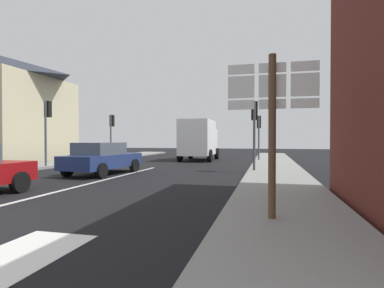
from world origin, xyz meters
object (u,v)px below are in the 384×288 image
at_px(sedan_far, 102,158).
at_px(route_sign_post, 272,119).
at_px(delivery_truck, 199,139).
at_px(traffic_light_far_left, 112,127).
at_px(traffic_light_near_left, 47,118).
at_px(traffic_light_far_right, 259,128).
at_px(traffic_light_near_right, 254,120).

height_order(sedan_far, route_sign_post, route_sign_post).
xyz_separation_m(delivery_truck, route_sign_post, (5.19, -17.10, 0.35)).
bearing_deg(route_sign_post, delivery_truck, 106.89).
bearing_deg(traffic_light_far_left, delivery_truck, 7.62).
relative_size(traffic_light_near_left, traffic_light_far_right, 1.13).
height_order(traffic_light_far_right, traffic_light_near_right, traffic_light_near_right).
relative_size(sedan_far, traffic_light_near_right, 1.26).
relative_size(sedan_far, delivery_truck, 0.86).
distance_m(traffic_light_near_left, traffic_light_near_right, 11.34).
bearing_deg(traffic_light_far_left, route_sign_post, -53.36).
distance_m(delivery_truck, route_sign_post, 17.87).
bearing_deg(sedan_far, traffic_light_near_left, 156.30).
height_order(traffic_light_near_left, traffic_light_far_left, traffic_light_near_left).
relative_size(sedan_far, route_sign_post, 1.36).
height_order(delivery_truck, traffic_light_far_left, traffic_light_far_left).
bearing_deg(traffic_light_near_left, traffic_light_far_left, 90.00).
height_order(sedan_far, traffic_light_far_left, traffic_light_far_left).
relative_size(traffic_light_far_right, traffic_light_far_left, 0.94).
distance_m(traffic_light_near_left, traffic_light_far_left, 7.33).
bearing_deg(traffic_light_far_left, traffic_light_near_right, -31.61).
height_order(sedan_far, traffic_light_near_left, traffic_light_near_left).
xyz_separation_m(route_sign_post, traffic_light_far_right, (-0.70, 17.02, 0.46)).
bearing_deg(sedan_far, route_sign_post, -42.48).
height_order(sedan_far, traffic_light_near_right, traffic_light_near_right).
bearing_deg(traffic_light_near_right, route_sign_post, -85.65).
bearing_deg(route_sign_post, traffic_light_far_left, 126.64).
relative_size(traffic_light_far_left, traffic_light_near_right, 1.03).
bearing_deg(traffic_light_near_left, route_sign_post, -36.34).
relative_size(traffic_light_far_right, traffic_light_near_right, 0.97).
height_order(delivery_truck, traffic_light_far_right, traffic_light_far_right).
xyz_separation_m(traffic_light_near_left, traffic_light_far_left, (-0.00, 7.33, -0.16)).
distance_m(route_sign_post, traffic_light_near_right, 9.25).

